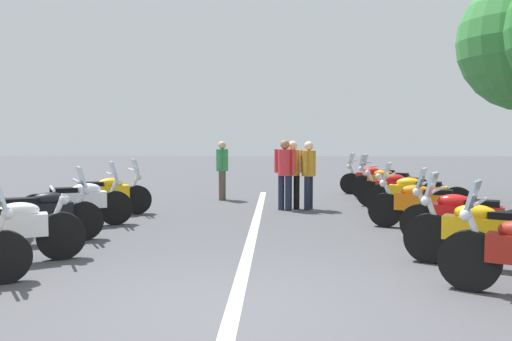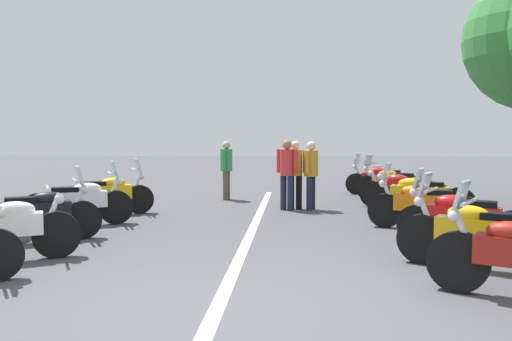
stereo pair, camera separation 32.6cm
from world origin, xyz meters
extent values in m
plane|color=#4C4C51|center=(0.00, 0.00, 0.00)|extent=(80.00, 80.00, 0.00)
cube|color=beige|center=(4.04, 0.00, 0.00)|extent=(14.30, 0.16, 0.01)
cylinder|color=black|center=(0.93, 2.72, 0.31)|extent=(0.45, 0.59, 0.61)
sphere|color=silver|center=(0.96, 2.68, 0.81)|extent=(0.14, 0.14, 0.14)
cube|color=silver|center=(0.92, 2.74, 1.04)|extent=(0.37, 0.30, 0.32)
cylinder|color=black|center=(2.17, 2.55, 0.33)|extent=(0.42, 0.65, 0.65)
cube|color=white|center=(1.86, 3.18, 0.51)|extent=(0.73, 1.09, 0.30)
ellipsoid|color=white|center=(1.94, 3.02, 0.71)|extent=(0.46, 0.58, 0.22)
cylinder|color=silver|center=(2.15, 2.60, 0.63)|extent=(0.19, 0.29, 0.58)
cylinder|color=silver|center=(2.13, 2.64, 0.99)|extent=(0.57, 0.31, 0.04)
sphere|color=silver|center=(2.20, 2.50, 0.83)|extent=(0.14, 0.14, 0.14)
cylinder|color=black|center=(3.56, 2.73, 0.32)|extent=(0.42, 0.62, 0.63)
cube|color=black|center=(3.24, 3.35, 0.50)|extent=(0.75, 1.07, 0.30)
ellipsoid|color=black|center=(3.32, 3.19, 0.70)|extent=(0.47, 0.58, 0.22)
cube|color=black|center=(3.13, 3.54, 0.68)|extent=(0.46, 0.55, 0.12)
cylinder|color=silver|center=(3.54, 2.79, 0.62)|extent=(0.20, 0.29, 0.58)
cylinder|color=silver|center=(3.52, 2.82, 0.98)|extent=(0.57, 0.33, 0.04)
sphere|color=silver|center=(3.59, 2.69, 0.82)|extent=(0.14, 0.14, 0.14)
cylinder|color=silver|center=(3.20, 3.80, 0.22)|extent=(0.33, 0.52, 0.08)
cube|color=silver|center=(3.55, 2.75, 1.05)|extent=(0.37, 0.28, 0.32)
cylinder|color=black|center=(5.10, 2.67, 0.33)|extent=(0.40, 0.65, 0.65)
cylinder|color=black|center=(4.50, 3.94, 0.33)|extent=(0.40, 0.65, 0.65)
cube|color=white|center=(4.80, 3.30, 0.51)|extent=(0.71, 1.08, 0.30)
ellipsoid|color=white|center=(4.87, 3.14, 0.71)|extent=(0.46, 0.58, 0.22)
cube|color=black|center=(4.70, 3.50, 0.69)|extent=(0.44, 0.55, 0.12)
cylinder|color=silver|center=(5.07, 2.72, 0.63)|extent=(0.19, 0.29, 0.58)
cylinder|color=silver|center=(5.05, 2.76, 0.99)|extent=(0.58, 0.30, 0.04)
sphere|color=silver|center=(5.12, 2.63, 0.83)|extent=(0.14, 0.14, 0.14)
cylinder|color=silver|center=(4.78, 3.76, 0.23)|extent=(0.31, 0.53, 0.08)
cube|color=silver|center=(5.09, 2.69, 1.06)|extent=(0.38, 0.26, 0.32)
cylinder|color=black|center=(6.52, 2.62, 0.31)|extent=(0.41, 0.62, 0.63)
cylinder|color=black|center=(5.86, 3.93, 0.31)|extent=(0.41, 0.62, 0.63)
cube|color=#EAB214|center=(6.19, 3.28, 0.49)|extent=(0.75, 1.12, 0.30)
ellipsoid|color=#EAB214|center=(6.27, 3.12, 0.69)|extent=(0.47, 0.58, 0.22)
cube|color=black|center=(6.09, 3.47, 0.67)|extent=(0.45, 0.55, 0.12)
cylinder|color=silver|center=(6.50, 2.68, 0.61)|extent=(0.19, 0.29, 0.58)
cylinder|color=silver|center=(6.48, 2.71, 0.97)|extent=(0.57, 0.31, 0.04)
sphere|color=silver|center=(6.55, 2.58, 0.81)|extent=(0.14, 0.14, 0.14)
cylinder|color=silver|center=(6.16, 3.75, 0.22)|extent=(0.32, 0.53, 0.08)
cube|color=silver|center=(6.51, 2.64, 1.04)|extent=(0.38, 0.27, 0.32)
cylinder|color=black|center=(0.85, -2.54, 0.33)|extent=(0.45, 0.65, 0.67)
cylinder|color=silver|center=(0.82, -2.59, 0.63)|extent=(0.20, 0.29, 0.58)
cylinder|color=silver|center=(0.80, -2.63, 0.99)|extent=(0.56, 0.34, 0.04)
sphere|color=silver|center=(0.88, -2.50, 0.83)|extent=(0.14, 0.14, 0.14)
cube|color=silver|center=(0.84, -2.56, 1.06)|extent=(0.37, 0.28, 0.32)
cylinder|color=black|center=(2.17, -2.46, 0.33)|extent=(0.43, 0.66, 0.66)
cube|color=#EAB214|center=(1.83, -3.12, 0.51)|extent=(0.77, 1.14, 0.30)
ellipsoid|color=#EAB214|center=(1.91, -2.96, 0.71)|extent=(0.47, 0.58, 0.22)
cube|color=black|center=(1.73, -3.32, 0.69)|extent=(0.45, 0.55, 0.12)
cylinder|color=silver|center=(2.15, -2.51, 0.63)|extent=(0.19, 0.29, 0.58)
cylinder|color=silver|center=(2.13, -2.55, 0.99)|extent=(0.57, 0.32, 0.04)
sphere|color=silver|center=(2.20, -2.42, 0.83)|extent=(0.14, 0.14, 0.14)
cube|color=silver|center=(2.16, -2.48, 1.06)|extent=(0.38, 0.27, 0.32)
cylinder|color=black|center=(3.60, -2.70, 0.31)|extent=(0.38, 0.62, 0.61)
cube|color=red|center=(3.31, -3.33, 0.49)|extent=(0.70, 1.08, 0.30)
ellipsoid|color=red|center=(3.38, -3.17, 0.69)|extent=(0.45, 0.58, 0.22)
cube|color=black|center=(3.22, -3.53, 0.67)|extent=(0.44, 0.54, 0.12)
cylinder|color=silver|center=(3.57, -2.75, 0.61)|extent=(0.18, 0.29, 0.58)
cylinder|color=silver|center=(3.56, -2.79, 0.97)|extent=(0.58, 0.29, 0.04)
sphere|color=silver|center=(3.62, -2.65, 0.81)|extent=(0.14, 0.14, 0.14)
cylinder|color=silver|center=(2.97, -3.64, 0.21)|extent=(0.30, 0.53, 0.08)
cube|color=silver|center=(3.59, -2.71, 1.04)|extent=(0.38, 0.26, 0.32)
cylinder|color=black|center=(5.07, -2.44, 0.32)|extent=(0.36, 0.64, 0.63)
cylinder|color=black|center=(4.55, -3.78, 0.32)|extent=(0.36, 0.64, 0.63)
cube|color=orange|center=(4.81, -3.11, 0.50)|extent=(0.65, 1.12, 0.30)
ellipsoid|color=orange|center=(4.88, -2.94, 0.70)|extent=(0.43, 0.58, 0.22)
cube|color=black|center=(4.73, -3.31, 0.68)|extent=(0.42, 0.54, 0.12)
cylinder|color=silver|center=(5.05, -2.50, 0.62)|extent=(0.17, 0.30, 0.58)
cylinder|color=silver|center=(5.03, -2.54, 0.98)|extent=(0.59, 0.26, 0.04)
sphere|color=silver|center=(5.09, -2.40, 0.82)|extent=(0.14, 0.14, 0.14)
cylinder|color=silver|center=(4.49, -3.45, 0.22)|extent=(0.27, 0.54, 0.08)
cube|color=silver|center=(5.06, -2.46, 1.05)|extent=(0.38, 0.24, 0.32)
cylinder|color=black|center=(6.58, -2.63, 0.33)|extent=(0.39, 0.67, 0.67)
cylinder|color=black|center=(5.99, -4.05, 0.33)|extent=(0.39, 0.67, 0.67)
cube|color=#EAB214|center=(6.28, -3.34, 0.51)|extent=(0.71, 1.19, 0.30)
ellipsoid|color=#EAB214|center=(6.35, -3.17, 0.71)|extent=(0.44, 0.58, 0.22)
cube|color=black|center=(6.20, -3.54, 0.69)|extent=(0.43, 0.54, 0.12)
cylinder|color=silver|center=(6.56, -2.69, 0.63)|extent=(0.18, 0.29, 0.58)
cylinder|color=silver|center=(6.54, -2.72, 0.99)|extent=(0.59, 0.28, 0.04)
sphere|color=silver|center=(6.60, -2.58, 0.83)|extent=(0.14, 0.14, 0.14)
cylinder|color=silver|center=(5.94, -3.70, 0.23)|extent=(0.29, 0.54, 0.08)
cylinder|color=black|center=(8.02, -2.63, 0.31)|extent=(0.41, 0.62, 0.62)
cylinder|color=black|center=(7.31, -4.00, 0.31)|extent=(0.41, 0.62, 0.62)
cube|color=red|center=(7.67, -3.32, 0.49)|extent=(0.79, 1.17, 0.30)
ellipsoid|color=red|center=(7.75, -3.16, 0.69)|extent=(0.47, 0.58, 0.22)
cube|color=black|center=(7.56, -3.51, 0.67)|extent=(0.45, 0.55, 0.12)
cylinder|color=silver|center=(7.99, -2.69, 0.61)|extent=(0.20, 0.29, 0.58)
cylinder|color=silver|center=(7.98, -2.72, 0.97)|extent=(0.57, 0.32, 0.04)
sphere|color=silver|center=(8.04, -2.59, 0.81)|extent=(0.14, 0.14, 0.14)
cylinder|color=silver|center=(7.29, -3.64, 0.22)|extent=(0.32, 0.52, 0.08)
cylinder|color=black|center=(9.56, -2.71, 0.32)|extent=(0.46, 0.62, 0.64)
cylinder|color=black|center=(8.77, -3.98, 0.32)|extent=(0.46, 0.62, 0.64)
cube|color=orange|center=(9.16, -3.34, 0.50)|extent=(0.84, 1.11, 0.30)
ellipsoid|color=orange|center=(9.26, -3.19, 0.70)|extent=(0.50, 0.58, 0.22)
cube|color=black|center=(9.05, -3.53, 0.68)|extent=(0.47, 0.54, 0.12)
cylinder|color=silver|center=(9.53, -2.76, 0.62)|extent=(0.21, 0.28, 0.58)
cylinder|color=silver|center=(9.51, -2.79, 0.98)|extent=(0.55, 0.36, 0.04)
sphere|color=silver|center=(9.58, -2.66, 0.82)|extent=(0.14, 0.14, 0.14)
cylinder|color=silver|center=(8.77, -3.63, 0.22)|extent=(0.36, 0.51, 0.08)
cube|color=silver|center=(9.55, -2.72, 1.05)|extent=(0.37, 0.29, 0.32)
cylinder|color=black|center=(10.84, -2.55, 0.30)|extent=(0.36, 0.62, 0.61)
cylinder|color=black|center=(10.26, -3.99, 0.30)|extent=(0.36, 0.62, 0.61)
cube|color=red|center=(10.55, -3.27, 0.48)|extent=(0.70, 1.20, 0.30)
ellipsoid|color=red|center=(10.61, -3.10, 0.68)|extent=(0.44, 0.58, 0.22)
cube|color=black|center=(10.46, -3.47, 0.66)|extent=(0.42, 0.54, 0.12)
cylinder|color=silver|center=(10.82, -2.61, 0.60)|extent=(0.17, 0.29, 0.58)
cylinder|color=silver|center=(10.80, -2.65, 0.96)|extent=(0.59, 0.27, 0.04)
sphere|color=silver|center=(10.86, -2.51, 0.80)|extent=(0.14, 0.14, 0.14)
cylinder|color=silver|center=(10.21, -3.63, 0.21)|extent=(0.28, 0.54, 0.08)
cube|color=silver|center=(10.83, -2.57, 1.03)|extent=(0.38, 0.25, 0.32)
cube|color=orange|center=(4.31, 4.40, 0.01)|extent=(0.36, 0.36, 0.03)
cone|color=orange|center=(4.31, 4.40, 0.32)|extent=(0.26, 0.26, 0.60)
cylinder|color=white|center=(4.31, 4.40, 0.34)|extent=(0.19, 0.19, 0.07)
cube|color=orange|center=(4.21, 4.38, 0.01)|extent=(0.36, 0.36, 0.03)
cone|color=orange|center=(4.21, 4.38, 0.32)|extent=(0.26, 0.26, 0.60)
cylinder|color=white|center=(4.21, 4.38, 0.34)|extent=(0.19, 0.19, 0.07)
cylinder|color=#1E2338|center=(7.31, -1.10, 0.39)|extent=(0.14, 0.14, 0.78)
cylinder|color=#1E2338|center=(7.48, -1.17, 0.39)|extent=(0.14, 0.14, 0.78)
cylinder|color=orange|center=(7.39, -1.14, 1.07)|extent=(0.32, 0.32, 0.58)
cylinder|color=orange|center=(7.19, -1.05, 1.10)|extent=(0.09, 0.09, 0.52)
cylinder|color=orange|center=(7.60, -1.22, 1.10)|extent=(0.09, 0.09, 0.52)
sphere|color=beige|center=(7.39, -1.14, 1.47)|extent=(0.21, 0.21, 0.21)
cylinder|color=black|center=(7.49, -0.86, 0.39)|extent=(0.14, 0.14, 0.78)
cylinder|color=black|center=(7.46, -0.69, 0.39)|extent=(0.14, 0.14, 0.78)
cylinder|color=orange|center=(7.47, -0.78, 1.08)|extent=(0.32, 0.32, 0.59)
cylinder|color=orange|center=(7.50, -0.99, 1.11)|extent=(0.09, 0.09, 0.53)
cylinder|color=orange|center=(7.44, -0.56, 1.11)|extent=(0.09, 0.09, 0.53)
sphere|color=beige|center=(7.47, -0.78, 1.48)|extent=(0.21, 0.21, 0.21)
cylinder|color=#1E2338|center=(7.32, -0.51, 0.40)|extent=(0.14, 0.14, 0.79)
cylinder|color=#1E2338|center=(7.23, -0.67, 0.40)|extent=(0.14, 0.14, 0.79)
cylinder|color=red|center=(7.28, -0.59, 1.09)|extent=(0.32, 0.32, 0.60)
cylinder|color=red|center=(7.38, -0.40, 1.12)|extent=(0.09, 0.09, 0.54)
cylinder|color=red|center=(7.17, -0.78, 1.12)|extent=(0.09, 0.09, 0.54)
sphere|color=#9E704C|center=(7.28, -0.59, 1.50)|extent=(0.22, 0.22, 0.22)
cylinder|color=brown|center=(9.13, 1.05, 0.38)|extent=(0.14, 0.14, 0.77)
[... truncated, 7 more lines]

